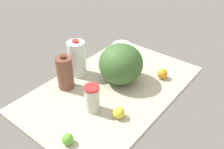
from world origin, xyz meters
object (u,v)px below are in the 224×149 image
at_px(chocolate_milk_jug, 65,73).
at_px(orange_near_front, 162,74).
at_px(mixing_bowl, 122,47).
at_px(lime_far_back, 68,139).
at_px(milk_jug, 77,58).
at_px(lemon_by_jug, 119,113).
at_px(tumbler_cup, 92,98).
at_px(watermelon, 121,64).

relative_size(chocolate_milk_jug, orange_near_front, 3.42).
relative_size(mixing_bowl, chocolate_milk_jug, 0.63).
height_order(chocolate_milk_jug, lime_far_back, chocolate_milk_jug).
height_order(milk_jug, lemon_by_jug, milk_jug).
relative_size(milk_jug, orange_near_front, 3.80).
bearing_deg(tumbler_cup, lemon_by_jug, 104.81).
xyz_separation_m(chocolate_milk_jug, watermelon, (-0.28, 0.24, 0.02)).
height_order(watermelon, lime_far_back, watermelon).
bearing_deg(chocolate_milk_jug, lemon_by_jug, 88.16).
distance_m(tumbler_cup, watermelon, 0.34).
distance_m(tumbler_cup, lime_far_back, 0.28).
bearing_deg(orange_near_front, lemon_by_jug, -0.21).
bearing_deg(watermelon, lime_far_back, 10.84).
distance_m(watermelon, lemon_by_jug, 0.37).
xyz_separation_m(tumbler_cup, lemon_by_jug, (-0.04, 0.16, -0.05)).
distance_m(mixing_bowl, lemon_by_jug, 0.79).
bearing_deg(lemon_by_jug, lime_far_back, -15.74).
relative_size(chocolate_milk_jug, lemon_by_jug, 3.48).
distance_m(milk_jug, orange_near_front, 0.60).
xyz_separation_m(milk_jug, chocolate_milk_jug, (0.16, 0.05, -0.01)).
bearing_deg(milk_jug, mixing_bowl, 175.02).
xyz_separation_m(milk_jug, watermelon, (-0.12, 0.29, 0.01)).
relative_size(watermelon, lemon_by_jug, 4.26).
height_order(mixing_bowl, chocolate_milk_jug, chocolate_milk_jug).
bearing_deg(lemon_by_jug, mixing_bowl, -144.61).
relative_size(mixing_bowl, lime_far_back, 2.50).
relative_size(milk_jug, tumbler_cup, 1.60).
distance_m(chocolate_milk_jug, lemon_by_jug, 0.45).
distance_m(orange_near_front, lime_far_back, 0.81).
xyz_separation_m(chocolate_milk_jug, lemon_by_jug, (0.01, 0.44, -0.08)).
distance_m(tumbler_cup, lemon_by_jug, 0.17).
xyz_separation_m(watermelon, lemon_by_jug, (0.29, 0.20, -0.10)).
bearing_deg(chocolate_milk_jug, orange_near_front, 137.27).
bearing_deg(milk_jug, lime_far_back, 40.19).
distance_m(mixing_bowl, orange_near_front, 0.48).
bearing_deg(mixing_bowl, chocolate_milk_jug, 1.00).
bearing_deg(chocolate_milk_jug, lime_far_back, 47.84).
height_order(mixing_bowl, lime_far_back, same).
relative_size(mixing_bowl, milk_jug, 0.57).
relative_size(chocolate_milk_jug, watermelon, 0.82).
bearing_deg(watermelon, mixing_bowl, -143.99).
height_order(tumbler_cup, watermelon, watermelon).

